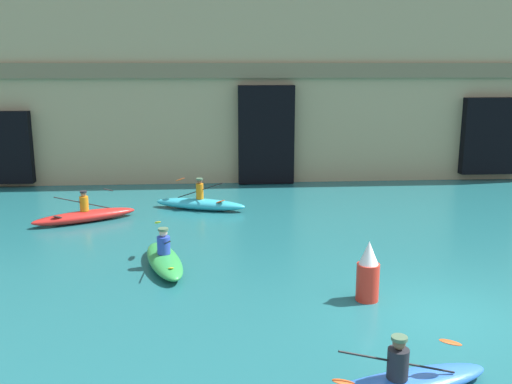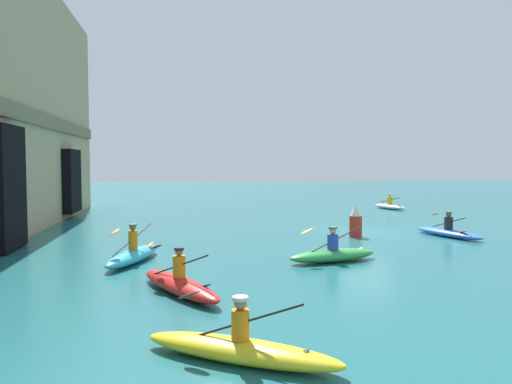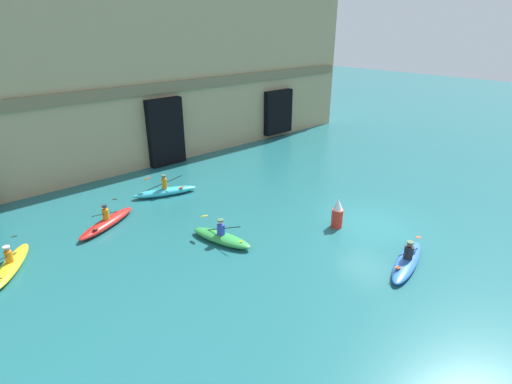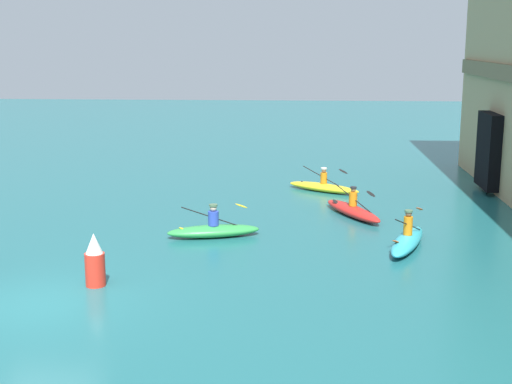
{
  "view_description": "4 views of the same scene",
  "coord_description": "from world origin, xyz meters",
  "px_view_note": "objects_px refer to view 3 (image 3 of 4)",
  "views": [
    {
      "loc": [
        -4.93,
        -11.32,
        5.45
      ],
      "look_at": [
        -3.7,
        5.37,
        1.64
      ],
      "focal_mm": 40.0,
      "sensor_mm": 36.0,
      "label": 1
    },
    {
      "loc": [
        -21.42,
        8.28,
        3.13
      ],
      "look_at": [
        -2.8,
        5.42,
        2.02
      ],
      "focal_mm": 35.0,
      "sensor_mm": 36.0,
      "label": 2
    },
    {
      "loc": [
        -15.57,
        -8.95,
        8.99
      ],
      "look_at": [
        -3.03,
        4.89,
        1.02
      ],
      "focal_mm": 28.0,
      "sensor_mm": 36.0,
      "label": 3
    },
    {
      "loc": [
        16.3,
        6.37,
        6.44
      ],
      "look_at": [
        -2.57,
        5.16,
        2.36
      ],
      "focal_mm": 50.0,
      "sensor_mm": 36.0,
      "label": 4
    }
  ],
  "objects_px": {
    "marker_buoy": "(337,214)",
    "kayak_yellow": "(11,265)",
    "kayak_blue": "(407,260)",
    "kayak_cyan": "(165,191)",
    "kayak_green": "(221,237)",
    "kayak_red": "(107,222)"
  },
  "relations": [
    {
      "from": "kayak_blue",
      "to": "kayak_yellow",
      "type": "height_order",
      "value": "kayak_yellow"
    },
    {
      "from": "kayak_yellow",
      "to": "kayak_blue",
      "type": "bearing_deg",
      "value": -99.46
    },
    {
      "from": "kayak_green",
      "to": "marker_buoy",
      "type": "xyz_separation_m",
      "value": [
        4.93,
        -2.55,
        0.43
      ]
    },
    {
      "from": "kayak_yellow",
      "to": "kayak_cyan",
      "type": "xyz_separation_m",
      "value": [
        8.27,
        2.39,
        0.03
      ]
    },
    {
      "from": "kayak_blue",
      "to": "marker_buoy",
      "type": "height_order",
      "value": "marker_buoy"
    },
    {
      "from": "kayak_green",
      "to": "kayak_blue",
      "type": "bearing_deg",
      "value": 19.44
    },
    {
      "from": "kayak_cyan",
      "to": "kayak_blue",
      "type": "bearing_deg",
      "value": -55.33
    },
    {
      "from": "kayak_cyan",
      "to": "kayak_red",
      "type": "xyz_separation_m",
      "value": [
        -3.98,
        -1.43,
        -0.01
      ]
    },
    {
      "from": "kayak_yellow",
      "to": "kayak_cyan",
      "type": "relative_size",
      "value": 0.91
    },
    {
      "from": "kayak_blue",
      "to": "kayak_red",
      "type": "xyz_separation_m",
      "value": [
        -7.54,
        11.26,
        0.02
      ]
    },
    {
      "from": "kayak_blue",
      "to": "kayak_cyan",
      "type": "relative_size",
      "value": 1.02
    },
    {
      "from": "kayak_yellow",
      "to": "kayak_red",
      "type": "height_order",
      "value": "kayak_red"
    },
    {
      "from": "kayak_blue",
      "to": "kayak_red",
      "type": "height_order",
      "value": "kayak_red"
    },
    {
      "from": "marker_buoy",
      "to": "kayak_yellow",
      "type": "bearing_deg",
      "value": 152.64
    },
    {
      "from": "kayak_yellow",
      "to": "kayak_cyan",
      "type": "bearing_deg",
      "value": -42.3
    },
    {
      "from": "kayak_cyan",
      "to": "marker_buoy",
      "type": "bearing_deg",
      "value": -45.97
    },
    {
      "from": "marker_buoy",
      "to": "kayak_green",
      "type": "bearing_deg",
      "value": 152.63
    },
    {
      "from": "kayak_green",
      "to": "kayak_yellow",
      "type": "relative_size",
      "value": 0.98
    },
    {
      "from": "kayak_yellow",
      "to": "marker_buoy",
      "type": "xyz_separation_m",
      "value": [
        12.37,
        -6.4,
        0.46
      ]
    },
    {
      "from": "kayak_green",
      "to": "kayak_red",
      "type": "bearing_deg",
      "value": -161.49
    },
    {
      "from": "kayak_cyan",
      "to": "kayak_yellow",
      "type": "bearing_deg",
      "value": -144.89
    },
    {
      "from": "kayak_cyan",
      "to": "marker_buoy",
      "type": "height_order",
      "value": "marker_buoy"
    }
  ]
}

